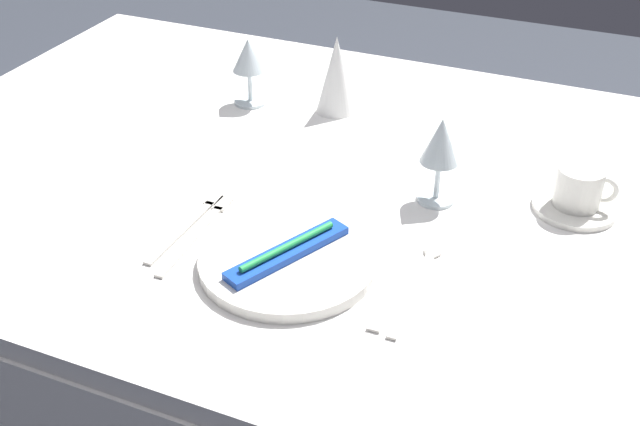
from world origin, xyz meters
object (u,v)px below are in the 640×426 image
object	(u,v)px
dinner_knife	(395,284)
wine_glass_centre	(249,59)
fork_inner	(190,223)
spoon_soup	(421,276)
napkin_folded	(336,75)
dinner_plate	(288,261)
toothbrush_package	(288,251)
coffee_cup_left	(580,187)
wine_glass_left	(441,145)
fork_outer	(199,231)

from	to	relation	value
dinner_knife	wine_glass_centre	xyz separation A→B (m)	(-0.46, 0.45, 0.09)
fork_inner	spoon_soup	distance (m)	0.38
fork_inner	wine_glass_centre	bearing A→B (deg)	104.76
fork_inner	napkin_folded	world-z (taller)	napkin_folded
dinner_plate	toothbrush_package	world-z (taller)	toothbrush_package
dinner_plate	spoon_soup	world-z (taller)	dinner_plate
coffee_cup_left	napkin_folded	size ratio (longest dim) A/B	0.63
coffee_cup_left	napkin_folded	distance (m)	0.53
coffee_cup_left	dinner_plate	bearing A→B (deg)	-138.86
toothbrush_package	napkin_folded	world-z (taller)	napkin_folded
wine_glass_centre	napkin_folded	distance (m)	0.18
dinner_plate	spoon_soup	xyz separation A→B (m)	(0.19, 0.05, -0.01)
dinner_plate	fork_inner	distance (m)	0.19
fork_inner	dinner_knife	distance (m)	0.35
fork_inner	wine_glass_centre	world-z (taller)	wine_glass_centre
wine_glass_left	coffee_cup_left	bearing A→B (deg)	15.42
fork_inner	coffee_cup_left	bearing A→B (deg)	27.09
toothbrush_package	wine_glass_centre	distance (m)	0.56
dinner_knife	napkin_folded	distance (m)	0.57
dinner_knife	spoon_soup	size ratio (longest dim) A/B	0.97
dinner_knife	spoon_soup	xyz separation A→B (m)	(0.03, 0.03, 0.00)
toothbrush_package	coffee_cup_left	world-z (taller)	coffee_cup_left
fork_inner	dinner_knife	world-z (taller)	same
dinner_plate	dinner_knife	size ratio (longest dim) A/B	1.17
dinner_knife	spoon_soup	distance (m)	0.04
dinner_knife	spoon_soup	world-z (taller)	spoon_soup
dinner_knife	dinner_plate	bearing A→B (deg)	-173.77
toothbrush_package	fork_outer	size ratio (longest dim) A/B	0.90
wine_glass_centre	wine_glass_left	bearing A→B (deg)	-24.84
fork_inner	dinner_knife	xyz separation A→B (m)	(0.35, -0.02, 0.00)
fork_outer	wine_glass_centre	bearing A→B (deg)	107.25
wine_glass_centre	napkin_folded	xyz separation A→B (m)	(0.17, 0.03, -0.02)
wine_glass_left	dinner_plate	bearing A→B (deg)	-119.78
dinner_plate	fork_outer	bearing A→B (deg)	172.02
dinner_knife	wine_glass_left	distance (m)	0.26
dinner_plate	coffee_cup_left	xyz separation A→B (m)	(0.37, 0.32, 0.03)
wine_glass_centre	fork_inner	bearing A→B (deg)	-75.24
dinner_plate	wine_glass_left	size ratio (longest dim) A/B	1.75
coffee_cup_left	wine_glass_left	world-z (taller)	wine_glass_left
dinner_knife	wine_glass_centre	world-z (taller)	wine_glass_centre
wine_glass_centre	napkin_folded	size ratio (longest dim) A/B	0.88
dinner_knife	coffee_cup_left	xyz separation A→B (m)	(0.21, 0.30, 0.04)
fork_outer	wine_glass_left	world-z (taller)	wine_glass_left
fork_outer	toothbrush_package	bearing A→B (deg)	-7.98
coffee_cup_left	wine_glass_left	distance (m)	0.23
toothbrush_package	coffee_cup_left	bearing A→B (deg)	41.14
wine_glass_left	wine_glass_centre	bearing A→B (deg)	155.16
dinner_plate	fork_outer	xyz separation A→B (m)	(-0.16, 0.02, -0.01)
spoon_soup	wine_glass_centre	world-z (taller)	wine_glass_centre
toothbrush_package	fork_inner	world-z (taller)	toothbrush_package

